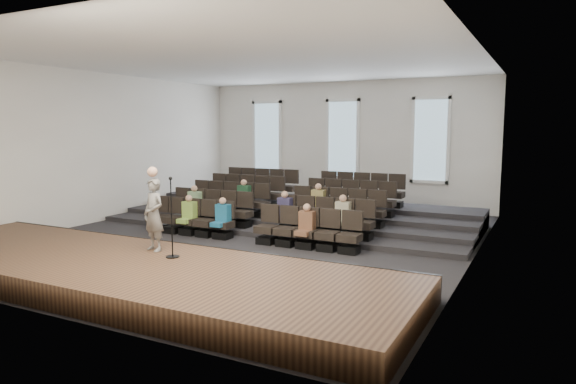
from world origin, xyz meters
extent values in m
plane|color=black|center=(0.00, 0.00, 0.00)|extent=(14.00, 14.00, 0.00)
cube|color=white|center=(0.00, 0.00, 5.01)|extent=(12.00, 14.00, 0.02)
cube|color=white|center=(0.00, 7.02, 2.50)|extent=(12.00, 0.04, 5.00)
cube|color=white|center=(0.00, -7.02, 2.50)|extent=(12.00, 0.04, 5.00)
cube|color=white|center=(-6.02, 0.00, 2.50)|extent=(0.04, 14.00, 5.00)
cube|color=white|center=(6.02, 0.00, 2.50)|extent=(0.04, 14.00, 5.00)
cube|color=#513723|center=(0.00, -5.10, 0.25)|extent=(11.80, 3.60, 0.50)
cube|color=black|center=(0.00, -3.33, 0.25)|extent=(11.80, 0.06, 0.52)
cube|color=black|center=(0.00, 2.33, 0.07)|extent=(11.80, 4.80, 0.15)
cube|color=black|center=(0.00, 2.85, 0.15)|extent=(11.80, 3.75, 0.30)
cube|color=black|center=(0.00, 3.38, 0.22)|extent=(11.80, 2.70, 0.45)
cube|color=black|center=(0.00, 3.90, 0.30)|extent=(11.80, 1.65, 0.60)
cube|color=black|center=(-3.13, -0.60, 0.10)|extent=(0.47, 0.43, 0.20)
cube|color=black|center=(-3.13, -0.60, 0.41)|extent=(0.55, 0.50, 0.19)
cube|color=black|center=(-3.13, -0.39, 0.82)|extent=(0.55, 0.08, 0.50)
cube|color=black|center=(-2.53, -0.60, 0.10)|extent=(0.47, 0.43, 0.20)
cube|color=black|center=(-2.53, -0.60, 0.41)|extent=(0.55, 0.50, 0.19)
cube|color=black|center=(-2.53, -0.39, 0.82)|extent=(0.55, 0.08, 0.50)
cube|color=black|center=(-1.93, -0.60, 0.10)|extent=(0.47, 0.43, 0.20)
cube|color=black|center=(-1.93, -0.60, 0.41)|extent=(0.55, 0.50, 0.19)
cube|color=black|center=(-1.93, -0.39, 0.82)|extent=(0.55, 0.08, 0.50)
cube|color=black|center=(-1.33, -0.60, 0.10)|extent=(0.47, 0.43, 0.20)
cube|color=black|center=(-1.33, -0.60, 0.41)|extent=(0.55, 0.50, 0.19)
cube|color=black|center=(-1.33, -0.39, 0.82)|extent=(0.55, 0.08, 0.50)
cube|color=black|center=(-0.73, -0.60, 0.10)|extent=(0.47, 0.43, 0.20)
cube|color=black|center=(-0.73, -0.60, 0.41)|extent=(0.55, 0.50, 0.19)
cube|color=black|center=(-0.73, -0.39, 0.82)|extent=(0.55, 0.08, 0.50)
cube|color=black|center=(0.73, -0.60, 0.10)|extent=(0.47, 0.43, 0.20)
cube|color=black|center=(0.73, -0.60, 0.41)|extent=(0.55, 0.50, 0.19)
cube|color=black|center=(0.73, -0.39, 0.82)|extent=(0.55, 0.08, 0.50)
cube|color=black|center=(1.33, -0.60, 0.10)|extent=(0.47, 0.43, 0.20)
cube|color=black|center=(1.33, -0.60, 0.41)|extent=(0.55, 0.50, 0.19)
cube|color=black|center=(1.33, -0.39, 0.82)|extent=(0.55, 0.08, 0.50)
cube|color=black|center=(1.93, -0.60, 0.10)|extent=(0.47, 0.43, 0.20)
cube|color=black|center=(1.93, -0.60, 0.41)|extent=(0.55, 0.50, 0.19)
cube|color=black|center=(1.93, -0.39, 0.82)|extent=(0.55, 0.08, 0.50)
cube|color=black|center=(2.53, -0.60, 0.10)|extent=(0.47, 0.43, 0.20)
cube|color=black|center=(2.53, -0.60, 0.41)|extent=(0.55, 0.50, 0.19)
cube|color=black|center=(2.53, -0.39, 0.82)|extent=(0.55, 0.08, 0.50)
cube|color=black|center=(3.13, -0.60, 0.10)|extent=(0.47, 0.43, 0.20)
cube|color=black|center=(3.13, -0.60, 0.41)|extent=(0.55, 0.50, 0.19)
cube|color=black|center=(3.13, -0.39, 0.82)|extent=(0.55, 0.08, 0.50)
cube|color=black|center=(-3.13, 0.45, 0.25)|extent=(0.47, 0.43, 0.20)
cube|color=black|center=(-3.13, 0.45, 0.56)|extent=(0.55, 0.50, 0.19)
cube|color=black|center=(-3.13, 0.66, 0.97)|extent=(0.55, 0.08, 0.50)
cube|color=black|center=(-2.53, 0.45, 0.25)|extent=(0.47, 0.43, 0.20)
cube|color=black|center=(-2.53, 0.45, 0.56)|extent=(0.55, 0.50, 0.19)
cube|color=black|center=(-2.53, 0.66, 0.97)|extent=(0.55, 0.08, 0.50)
cube|color=black|center=(-1.93, 0.45, 0.25)|extent=(0.47, 0.43, 0.20)
cube|color=black|center=(-1.93, 0.45, 0.56)|extent=(0.55, 0.50, 0.19)
cube|color=black|center=(-1.93, 0.66, 0.97)|extent=(0.55, 0.08, 0.50)
cube|color=black|center=(-1.33, 0.45, 0.25)|extent=(0.47, 0.43, 0.20)
cube|color=black|center=(-1.33, 0.45, 0.56)|extent=(0.55, 0.50, 0.19)
cube|color=black|center=(-1.33, 0.66, 0.97)|extent=(0.55, 0.08, 0.50)
cube|color=black|center=(-0.73, 0.45, 0.25)|extent=(0.47, 0.43, 0.20)
cube|color=black|center=(-0.73, 0.45, 0.56)|extent=(0.55, 0.50, 0.19)
cube|color=black|center=(-0.73, 0.66, 0.97)|extent=(0.55, 0.08, 0.50)
cube|color=black|center=(0.73, 0.45, 0.25)|extent=(0.47, 0.43, 0.20)
cube|color=black|center=(0.73, 0.45, 0.56)|extent=(0.55, 0.50, 0.19)
cube|color=black|center=(0.73, 0.66, 0.97)|extent=(0.55, 0.08, 0.50)
cube|color=black|center=(1.33, 0.45, 0.25)|extent=(0.47, 0.43, 0.20)
cube|color=black|center=(1.33, 0.45, 0.56)|extent=(0.55, 0.50, 0.19)
cube|color=black|center=(1.33, 0.66, 0.97)|extent=(0.55, 0.08, 0.50)
cube|color=black|center=(1.93, 0.45, 0.25)|extent=(0.47, 0.43, 0.20)
cube|color=black|center=(1.93, 0.45, 0.56)|extent=(0.55, 0.50, 0.19)
cube|color=black|center=(1.93, 0.66, 0.97)|extent=(0.55, 0.08, 0.50)
cube|color=black|center=(2.53, 0.45, 0.25)|extent=(0.47, 0.43, 0.20)
cube|color=black|center=(2.53, 0.45, 0.56)|extent=(0.55, 0.50, 0.19)
cube|color=black|center=(2.53, 0.66, 0.97)|extent=(0.55, 0.08, 0.50)
cube|color=black|center=(3.13, 0.45, 0.25)|extent=(0.47, 0.43, 0.20)
cube|color=black|center=(3.13, 0.45, 0.56)|extent=(0.55, 0.50, 0.19)
cube|color=black|center=(3.13, 0.66, 0.97)|extent=(0.55, 0.08, 0.50)
cube|color=black|center=(-3.13, 1.50, 0.40)|extent=(0.47, 0.42, 0.20)
cube|color=black|center=(-3.13, 1.50, 0.71)|extent=(0.55, 0.50, 0.19)
cube|color=black|center=(-3.13, 1.71, 1.12)|extent=(0.55, 0.08, 0.50)
cube|color=black|center=(-2.53, 1.50, 0.40)|extent=(0.47, 0.42, 0.20)
cube|color=black|center=(-2.53, 1.50, 0.71)|extent=(0.55, 0.50, 0.19)
cube|color=black|center=(-2.53, 1.71, 1.12)|extent=(0.55, 0.08, 0.50)
cube|color=black|center=(-1.93, 1.50, 0.40)|extent=(0.47, 0.42, 0.20)
cube|color=black|center=(-1.93, 1.50, 0.71)|extent=(0.55, 0.50, 0.19)
cube|color=black|center=(-1.93, 1.71, 1.12)|extent=(0.55, 0.08, 0.50)
cube|color=black|center=(-1.33, 1.50, 0.40)|extent=(0.47, 0.42, 0.20)
cube|color=black|center=(-1.33, 1.50, 0.71)|extent=(0.55, 0.50, 0.19)
cube|color=black|center=(-1.33, 1.71, 1.12)|extent=(0.55, 0.08, 0.50)
cube|color=black|center=(-0.73, 1.50, 0.40)|extent=(0.47, 0.42, 0.20)
cube|color=black|center=(-0.73, 1.50, 0.71)|extent=(0.55, 0.50, 0.19)
cube|color=black|center=(-0.73, 1.71, 1.12)|extent=(0.55, 0.08, 0.50)
cube|color=black|center=(0.73, 1.50, 0.40)|extent=(0.47, 0.42, 0.20)
cube|color=black|center=(0.73, 1.50, 0.71)|extent=(0.55, 0.50, 0.19)
cube|color=black|center=(0.73, 1.71, 1.12)|extent=(0.55, 0.08, 0.50)
cube|color=black|center=(1.33, 1.50, 0.40)|extent=(0.47, 0.42, 0.20)
cube|color=black|center=(1.33, 1.50, 0.71)|extent=(0.55, 0.50, 0.19)
cube|color=black|center=(1.33, 1.71, 1.12)|extent=(0.55, 0.08, 0.50)
cube|color=black|center=(1.93, 1.50, 0.40)|extent=(0.47, 0.42, 0.20)
cube|color=black|center=(1.93, 1.50, 0.71)|extent=(0.55, 0.50, 0.19)
cube|color=black|center=(1.93, 1.71, 1.12)|extent=(0.55, 0.08, 0.50)
cube|color=black|center=(2.53, 1.50, 0.40)|extent=(0.47, 0.42, 0.20)
cube|color=black|center=(2.53, 1.50, 0.71)|extent=(0.55, 0.50, 0.19)
cube|color=black|center=(2.53, 1.71, 1.12)|extent=(0.55, 0.08, 0.50)
cube|color=black|center=(3.13, 1.50, 0.40)|extent=(0.47, 0.42, 0.20)
cube|color=black|center=(3.13, 1.50, 0.71)|extent=(0.55, 0.50, 0.19)
cube|color=black|center=(3.13, 1.71, 1.12)|extent=(0.55, 0.08, 0.50)
cube|color=black|center=(-3.13, 2.55, 0.55)|extent=(0.47, 0.42, 0.20)
cube|color=black|center=(-3.13, 2.55, 0.86)|extent=(0.55, 0.50, 0.19)
cube|color=black|center=(-3.13, 2.76, 1.27)|extent=(0.55, 0.08, 0.50)
cube|color=black|center=(-2.53, 2.55, 0.55)|extent=(0.47, 0.42, 0.20)
cube|color=black|center=(-2.53, 2.55, 0.86)|extent=(0.55, 0.50, 0.19)
cube|color=black|center=(-2.53, 2.76, 1.27)|extent=(0.55, 0.08, 0.50)
cube|color=black|center=(-1.93, 2.55, 0.55)|extent=(0.47, 0.42, 0.20)
cube|color=black|center=(-1.93, 2.55, 0.86)|extent=(0.55, 0.50, 0.19)
cube|color=black|center=(-1.93, 2.76, 1.27)|extent=(0.55, 0.08, 0.50)
cube|color=black|center=(-1.33, 2.55, 0.55)|extent=(0.47, 0.42, 0.20)
cube|color=black|center=(-1.33, 2.55, 0.86)|extent=(0.55, 0.50, 0.19)
cube|color=black|center=(-1.33, 2.76, 1.27)|extent=(0.55, 0.08, 0.50)
cube|color=black|center=(-0.73, 2.55, 0.55)|extent=(0.47, 0.42, 0.20)
cube|color=black|center=(-0.73, 2.55, 0.86)|extent=(0.55, 0.50, 0.19)
cube|color=black|center=(-0.73, 2.76, 1.27)|extent=(0.55, 0.08, 0.50)
cube|color=black|center=(0.73, 2.55, 0.55)|extent=(0.47, 0.42, 0.20)
cube|color=black|center=(0.73, 2.55, 0.86)|extent=(0.55, 0.50, 0.19)
cube|color=black|center=(0.73, 2.76, 1.27)|extent=(0.55, 0.08, 0.50)
cube|color=black|center=(1.33, 2.55, 0.55)|extent=(0.47, 0.42, 0.20)
cube|color=black|center=(1.33, 2.55, 0.86)|extent=(0.55, 0.50, 0.19)
cube|color=black|center=(1.33, 2.76, 1.27)|extent=(0.55, 0.08, 0.50)
cube|color=black|center=(1.93, 2.55, 0.55)|extent=(0.47, 0.42, 0.20)
cube|color=black|center=(1.93, 2.55, 0.86)|extent=(0.55, 0.50, 0.19)
cube|color=black|center=(1.93, 2.76, 1.27)|extent=(0.55, 0.08, 0.50)
cube|color=black|center=(2.53, 2.55, 0.55)|extent=(0.47, 0.42, 0.20)
cube|color=black|center=(2.53, 2.55, 0.86)|extent=(0.55, 0.50, 0.19)
cube|color=black|center=(2.53, 2.76, 1.27)|extent=(0.55, 0.08, 0.50)
cube|color=black|center=(3.13, 2.55, 0.55)|extent=(0.47, 0.42, 0.20)
cube|color=black|center=(3.13, 2.55, 0.86)|extent=(0.55, 0.50, 0.19)
cube|color=black|center=(3.13, 2.76, 1.27)|extent=(0.55, 0.08, 0.50)
cube|color=black|center=(-3.13, 3.60, 0.70)|extent=(0.47, 0.42, 0.20)
cube|color=black|center=(-3.13, 3.60, 1.01)|extent=(0.55, 0.50, 0.19)
cube|color=black|center=(-3.13, 3.81, 1.42)|extent=(0.55, 0.08, 0.50)
cube|color=black|center=(-2.53, 3.60, 0.70)|extent=(0.47, 0.42, 0.20)
cube|color=black|center=(-2.53, 3.60, 1.01)|extent=(0.55, 0.50, 0.19)
cube|color=black|center=(-2.53, 3.81, 1.42)|extent=(0.55, 0.08, 0.50)
cube|color=black|center=(-1.93, 3.60, 0.70)|extent=(0.47, 0.42, 0.20)
cube|color=black|center=(-1.93, 3.60, 1.01)|extent=(0.55, 0.50, 0.19)
cube|color=black|center=(-1.93, 3.81, 1.42)|extent=(0.55, 0.08, 0.50)
cube|color=black|center=(-1.33, 3.60, 0.70)|extent=(0.47, 0.42, 0.20)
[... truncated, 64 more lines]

